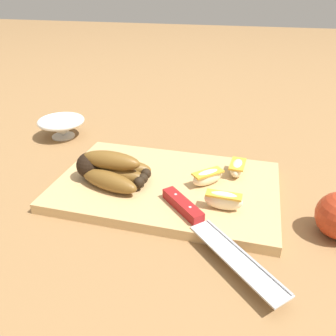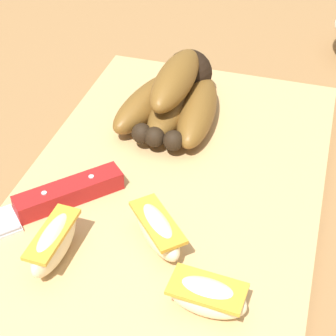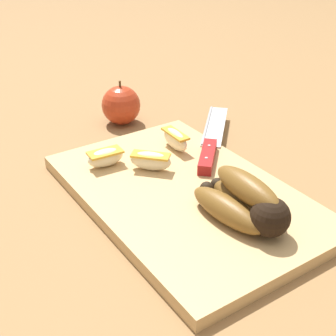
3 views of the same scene
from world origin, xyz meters
name	(u,v)px [view 3 (image 3 of 3)]	position (x,y,z in m)	size (l,w,h in m)	color
ground_plane	(188,191)	(0.00, 0.00, 0.00)	(6.00, 6.00, 0.00)	olive
cutting_board	(185,195)	(0.02, -0.02, 0.01)	(0.43, 0.28, 0.02)	tan
banana_bunch	(247,202)	(0.13, 0.01, 0.05)	(0.15, 0.11, 0.07)	black
chefs_knife	(210,145)	(-0.07, 0.10, 0.03)	(0.22, 0.21, 0.02)	silver
apple_wedge_near	(105,157)	(-0.11, -0.08, 0.04)	(0.03, 0.06, 0.03)	beige
apple_wedge_middle	(151,160)	(-0.06, -0.03, 0.04)	(0.06, 0.06, 0.03)	beige
apple_wedge_far	(175,139)	(-0.10, 0.04, 0.04)	(0.07, 0.02, 0.04)	beige
whole_apple	(121,105)	(-0.29, 0.04, 0.04)	(0.08, 0.08, 0.09)	#AD3319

